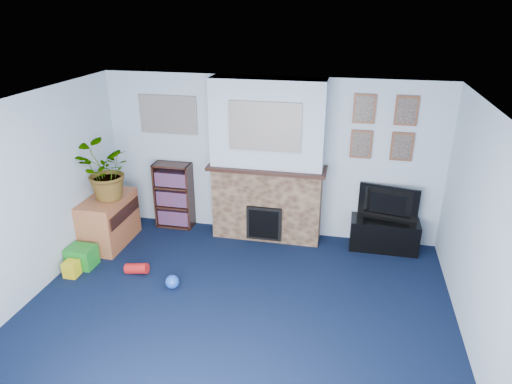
% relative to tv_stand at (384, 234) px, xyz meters
% --- Properties ---
extents(floor, '(5.00, 4.50, 0.01)m').
position_rel_tv_stand_xyz_m(floor, '(-1.73, -2.03, -0.23)').
color(floor, black).
rests_on(floor, ground).
extents(ceiling, '(5.00, 4.50, 0.01)m').
position_rel_tv_stand_xyz_m(ceiling, '(-1.73, -2.03, 2.17)').
color(ceiling, white).
rests_on(ceiling, wall_back).
extents(wall_back, '(5.00, 0.04, 2.40)m').
position_rel_tv_stand_xyz_m(wall_back, '(-1.73, 0.22, 0.97)').
color(wall_back, silver).
rests_on(wall_back, ground).
extents(wall_left, '(0.04, 4.50, 2.40)m').
position_rel_tv_stand_xyz_m(wall_left, '(-4.23, -2.03, 0.97)').
color(wall_left, silver).
rests_on(wall_left, ground).
extents(wall_right, '(0.04, 4.50, 2.40)m').
position_rel_tv_stand_xyz_m(wall_right, '(0.77, -2.03, 0.97)').
color(wall_right, silver).
rests_on(wall_right, ground).
extents(chimney_breast, '(1.72, 0.50, 2.40)m').
position_rel_tv_stand_xyz_m(chimney_breast, '(-1.73, 0.02, 0.96)').
color(chimney_breast, brown).
rests_on(chimney_breast, ground).
extents(collage_main, '(1.00, 0.03, 0.68)m').
position_rel_tv_stand_xyz_m(collage_main, '(-1.73, -0.19, 1.55)').
color(collage_main, gray).
rests_on(collage_main, chimney_breast).
extents(collage_left, '(0.90, 0.03, 0.58)m').
position_rel_tv_stand_xyz_m(collage_left, '(-3.28, 0.21, 1.55)').
color(collage_left, gray).
rests_on(collage_left, wall_back).
extents(portrait_tl, '(0.30, 0.03, 0.40)m').
position_rel_tv_stand_xyz_m(portrait_tl, '(-0.43, 0.20, 1.77)').
color(portrait_tl, brown).
rests_on(portrait_tl, wall_back).
extents(portrait_tr, '(0.30, 0.03, 0.40)m').
position_rel_tv_stand_xyz_m(portrait_tr, '(0.12, 0.20, 1.77)').
color(portrait_tr, brown).
rests_on(portrait_tr, wall_back).
extents(portrait_bl, '(0.30, 0.03, 0.40)m').
position_rel_tv_stand_xyz_m(portrait_bl, '(-0.43, 0.20, 1.27)').
color(portrait_bl, brown).
rests_on(portrait_bl, wall_back).
extents(portrait_br, '(0.30, 0.03, 0.40)m').
position_rel_tv_stand_xyz_m(portrait_br, '(0.12, 0.20, 1.27)').
color(portrait_br, brown).
rests_on(portrait_br, wall_back).
extents(tv_stand, '(0.96, 0.41, 0.46)m').
position_rel_tv_stand_xyz_m(tv_stand, '(0.00, 0.00, 0.00)').
color(tv_stand, black).
rests_on(tv_stand, ground).
extents(television, '(0.85, 0.28, 0.49)m').
position_rel_tv_stand_xyz_m(television, '(0.00, 0.02, 0.47)').
color(television, black).
rests_on(television, tv_stand).
extents(bookshelf, '(0.58, 0.28, 1.05)m').
position_rel_tv_stand_xyz_m(bookshelf, '(-3.23, 0.08, 0.28)').
color(bookshelf, black).
rests_on(bookshelf, ground).
extents(sideboard, '(0.52, 0.94, 0.73)m').
position_rel_tv_stand_xyz_m(sideboard, '(-3.97, -0.66, 0.12)').
color(sideboard, '#AC5E37').
rests_on(sideboard, ground).
extents(potted_plant, '(0.99, 0.98, 0.83)m').
position_rel_tv_stand_xyz_m(potted_plant, '(-3.92, -0.71, 0.92)').
color(potted_plant, '#26661E').
rests_on(potted_plant, sideboard).
extents(mantel_clock, '(0.10, 0.06, 0.14)m').
position_rel_tv_stand_xyz_m(mantel_clock, '(-1.85, -0.03, 1.00)').
color(mantel_clock, gold).
rests_on(mantel_clock, chimney_breast).
extents(mantel_candle, '(0.05, 0.05, 0.16)m').
position_rel_tv_stand_xyz_m(mantel_candle, '(-1.43, -0.03, 1.01)').
color(mantel_candle, '#B2BFC6').
rests_on(mantel_candle, chimney_breast).
extents(mantel_teddy, '(0.14, 0.14, 0.14)m').
position_rel_tv_stand_xyz_m(mantel_teddy, '(-2.29, -0.03, 0.99)').
color(mantel_teddy, gray).
rests_on(mantel_teddy, chimney_breast).
extents(mantel_can, '(0.06, 0.06, 0.11)m').
position_rel_tv_stand_xyz_m(mantel_can, '(-1.01, -0.03, 0.99)').
color(mantel_can, yellow).
rests_on(mantel_can, chimney_breast).
extents(green_crate, '(0.36, 0.29, 0.29)m').
position_rel_tv_stand_xyz_m(green_crate, '(-4.03, -1.35, -0.08)').
color(green_crate, '#198C26').
rests_on(green_crate, ground).
extents(toy_ball, '(0.18, 0.18, 0.18)m').
position_rel_tv_stand_xyz_m(toy_ball, '(-2.64, -1.59, -0.14)').
color(toy_ball, blue).
rests_on(toy_ball, ground).
extents(toy_block, '(0.18, 0.18, 0.21)m').
position_rel_tv_stand_xyz_m(toy_block, '(-4.03, -1.60, -0.12)').
color(toy_block, yellow).
rests_on(toy_block, ground).
extents(toy_tube, '(0.32, 0.14, 0.18)m').
position_rel_tv_stand_xyz_m(toy_tube, '(-3.23, -1.37, -0.15)').
color(toy_tube, red).
rests_on(toy_tube, ground).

